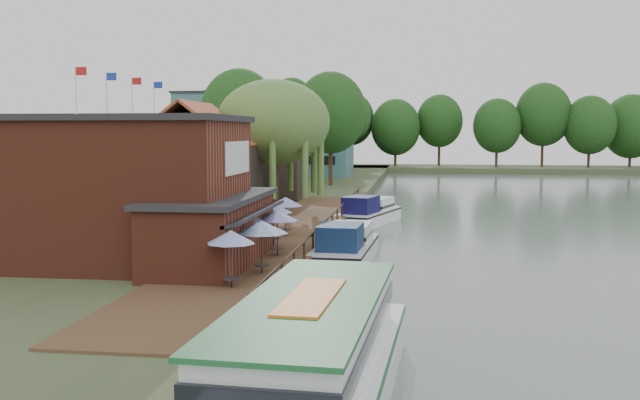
{
  "coord_description": "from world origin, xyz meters",
  "views": [
    {
      "loc": [
        0.3,
        -34.12,
        7.46
      ],
      "look_at": [
        -6.0,
        12.0,
        3.0
      ],
      "focal_mm": 40.0,
      "sensor_mm": 36.0,
      "label": 1
    }
  ],
  "objects_px": {
    "umbrella_1": "(262,247)",
    "cruiser_2": "(369,209)",
    "pub": "(122,189)",
    "hotel_block": "(266,134)",
    "umbrella_2": "(247,237)",
    "umbrella_5": "(286,216)",
    "willow": "(274,148)",
    "umbrella_0": "(231,259)",
    "tour_boat": "(306,363)",
    "umbrella_3": "(277,233)",
    "cruiser_1": "(345,242)",
    "cottage_a": "(196,164)",
    "umbrella_4": "(274,224)",
    "swan": "(335,359)",
    "cottage_c": "(267,155)",
    "cruiser_0": "(331,294)",
    "cottage_b": "(198,158)"
  },
  "relations": [
    {
      "from": "umbrella_1",
      "to": "cruiser_2",
      "type": "height_order",
      "value": "umbrella_1"
    },
    {
      "from": "pub",
      "to": "hotel_block",
      "type": "xyz_separation_m",
      "value": [
        -8.0,
        71.0,
        2.5
      ]
    },
    {
      "from": "hotel_block",
      "to": "umbrella_2",
      "type": "relative_size",
      "value": 10.55
    },
    {
      "from": "umbrella_2",
      "to": "umbrella_5",
      "type": "height_order",
      "value": "same"
    },
    {
      "from": "willow",
      "to": "umbrella_0",
      "type": "distance_m",
      "value": 25.68
    },
    {
      "from": "pub",
      "to": "tour_boat",
      "type": "relative_size",
      "value": 1.35
    },
    {
      "from": "hotel_block",
      "to": "tour_boat",
      "type": "xyz_separation_m",
      "value": [
        19.55,
        -86.73,
        -5.53
      ]
    },
    {
      "from": "hotel_block",
      "to": "umbrella_3",
      "type": "bearing_deg",
      "value": -77.47
    },
    {
      "from": "pub",
      "to": "cruiser_1",
      "type": "bearing_deg",
      "value": 33.89
    },
    {
      "from": "cottage_a",
      "to": "cruiser_2",
      "type": "height_order",
      "value": "cottage_a"
    },
    {
      "from": "willow",
      "to": "umbrella_4",
      "type": "relative_size",
      "value": 4.39
    },
    {
      "from": "hotel_block",
      "to": "swan",
      "type": "height_order",
      "value": "hotel_block"
    },
    {
      "from": "umbrella_0",
      "to": "tour_boat",
      "type": "xyz_separation_m",
      "value": [
        4.74,
        -10.57,
        -0.67
      ]
    },
    {
      "from": "umbrella_0",
      "to": "umbrella_4",
      "type": "height_order",
      "value": "same"
    },
    {
      "from": "cottage_c",
      "to": "tour_boat",
      "type": "relative_size",
      "value": 0.57
    },
    {
      "from": "cruiser_2",
      "to": "cottage_a",
      "type": "bearing_deg",
      "value": -124.72
    },
    {
      "from": "umbrella_0",
      "to": "umbrella_3",
      "type": "xyz_separation_m",
      "value": [
        0.39,
        7.72,
        0.0
      ]
    },
    {
      "from": "hotel_block",
      "to": "cruiser_0",
      "type": "relative_size",
      "value": 2.76
    },
    {
      "from": "umbrella_3",
      "to": "tour_boat",
      "type": "distance_m",
      "value": 18.81
    },
    {
      "from": "umbrella_1",
      "to": "umbrella_5",
      "type": "distance_m",
      "value": 11.83
    },
    {
      "from": "cottage_b",
      "to": "cruiser_2",
      "type": "distance_m",
      "value": 15.02
    },
    {
      "from": "hotel_block",
      "to": "umbrella_3",
      "type": "xyz_separation_m",
      "value": [
        15.21,
        -68.44,
        -4.86
      ]
    },
    {
      "from": "pub",
      "to": "umbrella_3",
      "type": "xyz_separation_m",
      "value": [
        7.21,
        2.56,
        -2.36
      ]
    },
    {
      "from": "umbrella_4",
      "to": "tour_boat",
      "type": "bearing_deg",
      "value": -76.47
    },
    {
      "from": "hotel_block",
      "to": "umbrella_2",
      "type": "bearing_deg",
      "value": -78.69
    },
    {
      "from": "cruiser_2",
      "to": "swan",
      "type": "xyz_separation_m",
      "value": [
        1.33,
        -35.4,
        -0.98
      ]
    },
    {
      "from": "umbrella_0",
      "to": "cruiser_1",
      "type": "height_order",
      "value": "umbrella_0"
    },
    {
      "from": "umbrella_5",
      "to": "tour_boat",
      "type": "height_order",
      "value": "umbrella_5"
    },
    {
      "from": "hotel_block",
      "to": "cottage_a",
      "type": "bearing_deg",
      "value": -82.87
    },
    {
      "from": "cottage_c",
      "to": "willow",
      "type": "distance_m",
      "value": 14.46
    },
    {
      "from": "umbrella_3",
      "to": "umbrella_2",
      "type": "bearing_deg",
      "value": -123.57
    },
    {
      "from": "cottage_a",
      "to": "cottage_b",
      "type": "xyz_separation_m",
      "value": [
        -3.0,
        10.0,
        0.0
      ]
    },
    {
      "from": "cottage_b",
      "to": "umbrella_0",
      "type": "bearing_deg",
      "value": -70.27
    },
    {
      "from": "willow",
      "to": "tour_boat",
      "type": "distance_m",
      "value": 36.91
    },
    {
      "from": "cottage_a",
      "to": "cottage_c",
      "type": "bearing_deg",
      "value": 86.99
    },
    {
      "from": "umbrella_2",
      "to": "umbrella_5",
      "type": "relative_size",
      "value": 1.01
    },
    {
      "from": "cottage_a",
      "to": "swan",
      "type": "height_order",
      "value": "cottage_a"
    },
    {
      "from": "willow",
      "to": "umbrella_2",
      "type": "xyz_separation_m",
      "value": [
        2.54,
        -19.19,
        -3.93
      ]
    },
    {
      "from": "umbrella_0",
      "to": "cruiser_2",
      "type": "bearing_deg",
      "value": 82.98
    },
    {
      "from": "hotel_block",
      "to": "umbrella_1",
      "type": "xyz_separation_m",
      "value": [
        15.4,
        -73.06,
        -4.86
      ]
    },
    {
      "from": "umbrella_1",
      "to": "cruiser_1",
      "type": "xyz_separation_m",
      "value": [
        2.89,
        8.98,
        -1.06
      ]
    },
    {
      "from": "cottage_a",
      "to": "cottage_c",
      "type": "relative_size",
      "value": 1.01
    },
    {
      "from": "cottage_b",
      "to": "umbrella_0",
      "type": "xyz_separation_m",
      "value": [
        10.82,
        -30.16,
        -2.96
      ]
    },
    {
      "from": "umbrella_3",
      "to": "umbrella_4",
      "type": "bearing_deg",
      "value": 104.42
    },
    {
      "from": "umbrella_5",
      "to": "cruiser_2",
      "type": "distance_m",
      "value": 15.25
    },
    {
      "from": "cruiser_1",
      "to": "cruiser_2",
      "type": "height_order",
      "value": "cruiser_1"
    },
    {
      "from": "cottage_a",
      "to": "cruiser_0",
      "type": "relative_size",
      "value": 0.93
    },
    {
      "from": "hotel_block",
      "to": "tour_boat",
      "type": "relative_size",
      "value": 1.71
    },
    {
      "from": "cottage_b",
      "to": "umbrella_3",
      "type": "relative_size",
      "value": 4.04
    },
    {
      "from": "umbrella_0",
      "to": "umbrella_2",
      "type": "relative_size",
      "value": 0.99
    }
  ]
}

